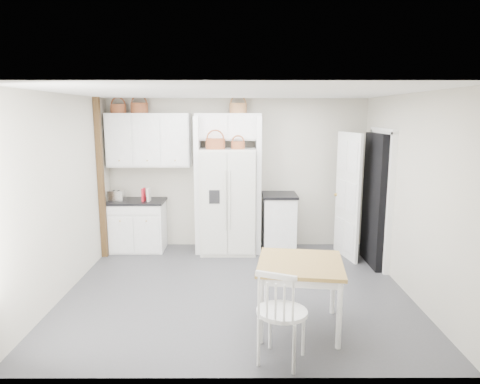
{
  "coord_description": "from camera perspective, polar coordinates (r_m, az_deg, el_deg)",
  "views": [
    {
      "loc": [
        0.03,
        -5.48,
        2.34
      ],
      "look_at": [
        0.05,
        0.4,
        1.26
      ],
      "focal_mm": 32.0,
      "sensor_mm": 36.0,
      "label": 1
    }
  ],
  "objects": [
    {
      "name": "floor",
      "position": [
        5.96,
        -0.46,
        -12.74
      ],
      "size": [
        4.5,
        4.5,
        0.0
      ],
      "primitive_type": "plane",
      "color": "#434449",
      "rests_on": "ground"
    },
    {
      "name": "ceiling",
      "position": [
        5.48,
        -0.5,
        13.11
      ],
      "size": [
        4.5,
        4.5,
        0.0
      ],
      "primitive_type": "plane",
      "color": "white",
      "rests_on": "wall_back"
    },
    {
      "name": "wall_back",
      "position": [
        7.55,
        -0.39,
        2.48
      ],
      "size": [
        4.5,
        0.0,
        4.5
      ],
      "primitive_type": "plane",
      "rotation": [
        1.57,
        0.0,
        0.0
      ],
      "color": "beige",
      "rests_on": "floor"
    },
    {
      "name": "wall_left",
      "position": [
        6.02,
        -22.41,
        -0.34
      ],
      "size": [
        0.0,
        4.0,
        4.0
      ],
      "primitive_type": "plane",
      "rotation": [
        1.57,
        0.0,
        1.57
      ],
      "color": "beige",
      "rests_on": "floor"
    },
    {
      "name": "wall_right",
      "position": [
        6.0,
        21.54,
        -0.32
      ],
      "size": [
        0.0,
        4.0,
        4.0
      ],
      "primitive_type": "plane",
      "rotation": [
        1.57,
        0.0,
        -1.57
      ],
      "color": "beige",
      "rests_on": "floor"
    },
    {
      "name": "refrigerator",
      "position": [
        7.26,
        -1.59,
        -1.16
      ],
      "size": [
        0.92,
        0.74,
        1.77
      ],
      "primitive_type": "cube",
      "color": "silver",
      "rests_on": "floor"
    },
    {
      "name": "base_cab_left",
      "position": [
        7.63,
        -13.45,
        -4.45
      ],
      "size": [
        0.91,
        0.57,
        0.84
      ],
      "primitive_type": "cube",
      "color": "silver",
      "rests_on": "floor"
    },
    {
      "name": "base_cab_right",
      "position": [
        7.45,
        5.22,
        -4.15
      ],
      "size": [
        0.54,
        0.65,
        0.95
      ],
      "primitive_type": "cube",
      "color": "silver",
      "rests_on": "floor"
    },
    {
      "name": "dining_table",
      "position": [
        4.88,
        7.94,
        -13.41
      ],
      "size": [
        1.02,
        1.02,
        0.76
      ],
      "primitive_type": "cube",
      "rotation": [
        0.0,
        0.0,
        -0.14
      ],
      "color": "olive",
      "rests_on": "floor"
    },
    {
      "name": "windsor_chair",
      "position": [
        4.2,
        5.6,
        -15.63
      ],
      "size": [
        0.62,
        0.6,
        1.0
      ],
      "primitive_type": "cube",
      "rotation": [
        0.0,
        0.0,
        -0.4
      ],
      "color": "silver",
      "rests_on": "floor"
    },
    {
      "name": "counter_left",
      "position": [
        7.53,
        -13.59,
        -1.21
      ],
      "size": [
        0.95,
        0.61,
        0.04
      ],
      "primitive_type": "cube",
      "color": "black",
      "rests_on": "base_cab_left"
    },
    {
      "name": "counter_right",
      "position": [
        7.34,
        5.28,
        -0.4
      ],
      "size": [
        0.58,
        0.69,
        0.04
      ],
      "primitive_type": "cube",
      "color": "black",
      "rests_on": "base_cab_right"
    },
    {
      "name": "toaster",
      "position": [
        7.51,
        -16.16,
        -0.52
      ],
      "size": [
        0.28,
        0.18,
        0.18
      ],
      "primitive_type": "cube",
      "rotation": [
        0.0,
        0.0,
        -0.09
      ],
      "color": "silver",
      "rests_on": "counter_left"
    },
    {
      "name": "cookbook_red",
      "position": [
        7.4,
        -12.73,
        -0.36
      ],
      "size": [
        0.05,
        0.15,
        0.22
      ],
      "primitive_type": "cube",
      "rotation": [
        0.0,
        0.0,
        -0.09
      ],
      "color": "red",
      "rests_on": "counter_left"
    },
    {
      "name": "cookbook_cream",
      "position": [
        7.38,
        -12.06,
        -0.35
      ],
      "size": [
        0.04,
        0.15,
        0.22
      ],
      "primitive_type": "cube",
      "rotation": [
        0.0,
        0.0,
        -0.06
      ],
      "color": "beige",
      "rests_on": "counter_left"
    },
    {
      "name": "basket_upper_a",
      "position": [
        7.58,
        -15.92,
        10.64
      ],
      "size": [
        0.26,
        0.26,
        0.15
      ],
      "primitive_type": "cylinder",
      "color": "brown",
      "rests_on": "upper_cabinet"
    },
    {
      "name": "basket_upper_b",
      "position": [
        7.5,
        -13.27,
        10.85
      ],
      "size": [
        0.29,
        0.29,
        0.17
      ],
      "primitive_type": "cylinder",
      "color": "brown",
      "rests_on": "upper_cabinet"
    },
    {
      "name": "basket_bridge_b",
      "position": [
        7.31,
        -0.25,
        11.13
      ],
      "size": [
        0.29,
        0.29,
        0.17
      ],
      "primitive_type": "cylinder",
      "color": "#965F29",
      "rests_on": "bridge_cabinet"
    },
    {
      "name": "basket_fridge_a",
      "position": [
        7.04,
        -3.31,
        6.44
      ],
      "size": [
        0.32,
        0.32,
        0.17
      ],
      "primitive_type": "cylinder",
      "color": "brown",
      "rests_on": "refrigerator"
    },
    {
      "name": "basket_fridge_b",
      "position": [
        7.03,
        -0.27,
        6.26
      ],
      "size": [
        0.22,
        0.22,
        0.12
      ],
      "primitive_type": "cylinder",
      "color": "brown",
      "rests_on": "refrigerator"
    },
    {
      "name": "upper_cabinet",
      "position": [
        7.48,
        -12.06,
        6.8
      ],
      "size": [
        1.4,
        0.34,
        0.9
      ],
      "primitive_type": "cube",
      "color": "silver",
      "rests_on": "wall_back"
    },
    {
      "name": "bridge_cabinet",
      "position": [
        7.31,
        -1.6,
        8.71
      ],
      "size": [
        1.12,
        0.34,
        0.45
      ],
      "primitive_type": "cube",
      "color": "silver",
      "rests_on": "wall_back"
    },
    {
      "name": "fridge_panel_left",
      "position": [
        7.31,
        -5.59,
        0.97
      ],
      "size": [
        0.08,
        0.6,
        2.3
      ],
      "primitive_type": "cube",
      "color": "silver",
      "rests_on": "floor"
    },
    {
      "name": "fridge_panel_right",
      "position": [
        7.28,
        2.43,
        0.98
      ],
      "size": [
        0.08,
        0.6,
        2.3
      ],
      "primitive_type": "cube",
      "color": "silver",
      "rests_on": "floor"
    },
    {
      "name": "trim_post",
      "position": [
        7.26,
        -18.07,
        1.64
      ],
      "size": [
        0.09,
        0.09,
        2.6
      ],
      "primitive_type": "cube",
      "color": "#301D0B",
      "rests_on": "floor"
    },
    {
      "name": "doorway_void",
      "position": [
        6.94,
        17.7,
        -1.02
      ],
      "size": [
        0.18,
        0.85,
        2.05
      ],
      "primitive_type": "cube",
      "color": "black",
      "rests_on": "floor"
    },
    {
      "name": "door_slab",
      "position": [
        7.16,
        14.15,
        -0.51
      ],
      "size": [
        0.21,
        0.79,
        2.05
      ],
      "primitive_type": "cube",
      "rotation": [
        0.0,
        0.0,
        -1.36
      ],
      "color": "white",
      "rests_on": "floor"
    }
  ]
}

